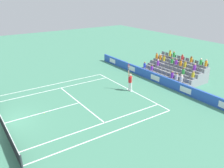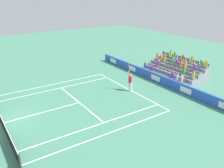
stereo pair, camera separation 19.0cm
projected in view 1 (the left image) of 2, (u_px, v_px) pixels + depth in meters
ground_plane at (1, 124)px, 17.36m from camera, size 80.00×80.00×0.00m
line_baseline at (129, 89)px, 23.58m from camera, size 10.97×0.10×0.01m
line_service at (79, 103)px, 20.70m from camera, size 8.23×0.10×0.01m
line_centre_service at (44, 112)px, 19.03m from camera, size 0.10×6.40×0.01m
line_singles_sideline_left at (57, 89)px, 23.63m from camera, size 0.10×11.89×0.01m
line_singles_sideline_right at (99, 125)px, 17.30m from camera, size 0.10×11.89×0.01m
line_doubles_sideline_left at (52, 85)px, 24.69m from camera, size 0.10×11.89×0.01m
line_doubles_sideline_right at (110, 133)px, 16.24m from camera, size 0.10×11.89×0.01m
line_centre_mark at (128, 89)px, 23.52m from camera, size 0.10×0.20×0.01m
sponsor_barrier at (156, 78)px, 25.33m from camera, size 20.32×0.22×0.95m
tennis_net at (0, 118)px, 17.18m from camera, size 11.97×0.10×1.07m
tennis_player at (130, 81)px, 22.82m from camera, size 0.54×0.42×2.85m
stadium_stand at (175, 71)px, 26.78m from camera, size 6.82×3.80×2.62m
loose_tennis_ball at (44, 113)px, 18.83m from camera, size 0.07×0.07×0.07m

